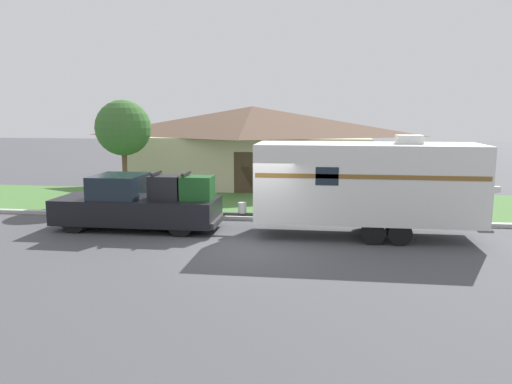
# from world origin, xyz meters

# --- Properties ---
(ground_plane) EXTENTS (120.00, 120.00, 0.00)m
(ground_plane) POSITION_xyz_m (0.00, 0.00, 0.00)
(ground_plane) COLOR #47474C
(curb_strip) EXTENTS (80.00, 0.30, 0.14)m
(curb_strip) POSITION_xyz_m (0.00, 3.75, 0.07)
(curb_strip) COLOR #ADADA8
(curb_strip) RESTS_ON ground_plane
(lawn_strip) EXTENTS (80.00, 7.00, 0.03)m
(lawn_strip) POSITION_xyz_m (0.00, 7.40, 0.01)
(lawn_strip) COLOR #477538
(lawn_strip) RESTS_ON ground_plane
(house_across_street) EXTENTS (13.64, 6.67, 4.39)m
(house_across_street) POSITION_xyz_m (-1.82, 12.96, 2.27)
(house_across_street) COLOR beige
(house_across_street) RESTS_ON ground_plane
(pickup_truck) EXTENTS (5.76, 2.07, 2.02)m
(pickup_truck) POSITION_xyz_m (-4.23, 1.78, 0.89)
(pickup_truck) COLOR black
(pickup_truck) RESTS_ON ground_plane
(travel_trailer) EXTENTS (8.34, 2.41, 3.34)m
(travel_trailer) POSITION_xyz_m (3.55, 1.78, 1.80)
(travel_trailer) COLOR black
(travel_trailer) RESTS_ON ground_plane
(mailbox) EXTENTS (0.48, 0.20, 1.38)m
(mailbox) POSITION_xyz_m (8.31, 4.38, 1.06)
(mailbox) COLOR brown
(mailbox) RESTS_ON ground_plane
(tree_in_yard) EXTENTS (2.54, 2.54, 4.63)m
(tree_in_yard) POSITION_xyz_m (-6.99, 7.33, 3.34)
(tree_in_yard) COLOR brown
(tree_in_yard) RESTS_ON ground_plane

